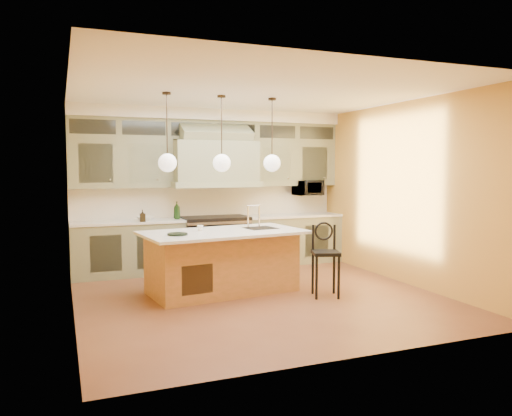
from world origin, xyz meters
name	(u,v)px	position (x,y,z in m)	size (l,w,h in m)	color
floor	(258,296)	(0.00, 0.00, 0.00)	(5.00, 5.00, 0.00)	brown
ceiling	(259,92)	(0.00, 0.00, 2.90)	(5.00, 5.00, 0.00)	white
wall_back	(209,189)	(0.00, 2.50, 1.45)	(5.00, 5.00, 0.00)	gold
wall_front	(356,210)	(0.00, -2.50, 1.45)	(5.00, 5.00, 0.00)	gold
wall_left	(71,200)	(-2.50, 0.00, 1.45)	(5.00, 5.00, 0.00)	gold
wall_right	(403,193)	(2.50, 0.00, 1.45)	(5.00, 5.00, 0.00)	gold
back_cabinetry	(213,191)	(0.00, 2.23, 1.43)	(5.00, 0.77, 2.90)	gray
range	(215,242)	(0.00, 2.14, 0.49)	(1.20, 0.74, 0.96)	silver
kitchen_island	(223,261)	(-0.39, 0.45, 0.47)	(2.48, 1.53, 1.35)	olive
counter_stool	(325,255)	(0.91, -0.32, 0.60)	(0.47, 0.47, 1.06)	black
microwave	(308,188)	(1.95, 2.25, 1.45)	(0.54, 0.37, 0.30)	black
oil_bottle_a	(177,210)	(-0.70, 2.15, 1.10)	(0.12, 0.12, 0.31)	black
oil_bottle_b	(143,216)	(-1.34, 1.92, 1.04)	(0.09, 0.09, 0.20)	black
fruit_bowl	(145,218)	(-1.26, 2.15, 0.97)	(0.28, 0.28, 0.07)	silver
cup	(200,228)	(-0.72, 0.52, 0.96)	(0.09, 0.09, 0.09)	white
pendant_left	(167,161)	(-1.20, 0.45, 1.95)	(0.26, 0.26, 1.11)	#2D2319
pendant_center	(222,161)	(-0.40, 0.45, 1.95)	(0.26, 0.26, 1.11)	#2D2319
pendant_right	(272,161)	(0.40, 0.45, 1.95)	(0.26, 0.26, 1.11)	#2D2319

